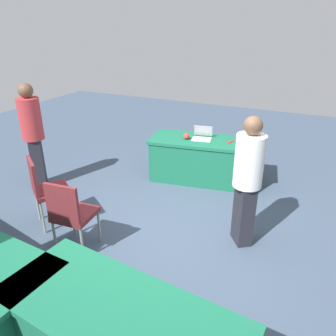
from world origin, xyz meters
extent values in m
plane|color=#3D4C60|center=(0.00, 0.00, 0.00)|extent=(14.40, 14.40, 0.00)
cube|color=#196647|center=(0.11, -1.76, 0.71)|extent=(1.98, 1.05, 0.05)
cube|color=#196647|center=(0.11, -1.76, 0.34)|extent=(1.90, 1.01, 0.69)
cube|color=#196647|center=(-0.51, 1.90, 0.71)|extent=(1.95, 0.99, 0.05)
cylinder|color=#9E9993|center=(1.09, 0.54, 0.22)|extent=(0.03, 0.03, 0.44)
cylinder|color=#9E9993|center=(0.71, 0.51, 0.22)|extent=(0.03, 0.03, 0.44)
cylinder|color=#9E9993|center=(1.06, 0.92, 0.22)|extent=(0.03, 0.03, 0.44)
cylinder|color=#9E9993|center=(0.68, 0.89, 0.22)|extent=(0.03, 0.03, 0.44)
cube|color=maroon|center=(0.89, 0.72, 0.47)|extent=(0.48, 0.48, 0.06)
cube|color=maroon|center=(0.87, 0.92, 0.72)|extent=(0.42, 0.08, 0.45)
cylinder|color=#9E9993|center=(1.56, 0.15, 0.23)|extent=(0.03, 0.03, 0.47)
cylinder|color=#9E9993|center=(1.25, 0.37, 0.23)|extent=(0.03, 0.03, 0.47)
cylinder|color=#9E9993|center=(1.78, 0.46, 0.23)|extent=(0.03, 0.03, 0.47)
cylinder|color=#9E9993|center=(1.48, 0.68, 0.23)|extent=(0.03, 0.03, 0.47)
cube|color=maroon|center=(1.52, 0.42, 0.50)|extent=(0.61, 0.61, 0.06)
cube|color=maroon|center=(1.64, 0.58, 0.75)|extent=(0.36, 0.28, 0.45)
cube|color=#26262D|center=(-0.91, -0.25, 0.40)|extent=(0.31, 0.33, 0.79)
cylinder|color=white|center=(-0.91, -0.25, 1.11)|extent=(0.47, 0.47, 0.63)
sphere|color=brown|center=(-0.91, -0.25, 1.53)|extent=(0.22, 0.22, 0.22)
cube|color=#26262D|center=(2.55, -0.35, 0.42)|extent=(0.32, 0.33, 0.83)
cylinder|color=#B23338|center=(2.55, -0.35, 1.16)|extent=(0.48, 0.48, 0.66)
sphere|color=brown|center=(2.55, -0.35, 1.61)|extent=(0.23, 0.23, 0.23)
cube|color=silver|center=(0.18, -1.73, 0.74)|extent=(0.36, 0.28, 0.02)
cube|color=#B7B7BC|center=(0.21, -1.87, 0.85)|extent=(0.32, 0.13, 0.19)
sphere|color=#B2382D|center=(0.42, -1.64, 0.79)|extent=(0.10, 0.10, 0.10)
cube|color=red|center=(-0.29, -1.82, 0.74)|extent=(0.08, 0.18, 0.01)
camera|label=1|loc=(-1.56, 3.31, 2.60)|focal=35.51mm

